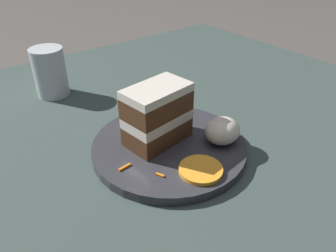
% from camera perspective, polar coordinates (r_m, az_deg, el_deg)
% --- Properties ---
extents(ground_plane, '(6.00, 6.00, 0.00)m').
position_cam_1_polar(ground_plane, '(0.55, 2.14, -8.00)').
color(ground_plane, '#4C4742').
rests_on(ground_plane, ground).
extents(dining_table, '(1.16, 1.14, 0.03)m').
position_cam_1_polar(dining_table, '(0.54, 2.16, -6.95)').
color(dining_table, '#384742').
rests_on(dining_table, ground).
extents(plate, '(0.25, 0.25, 0.02)m').
position_cam_1_polar(plate, '(0.54, 0.00, -3.74)').
color(plate, '#333338').
rests_on(plate, dining_table).
extents(cake_slice, '(0.11, 0.08, 0.10)m').
position_cam_1_polar(cake_slice, '(0.52, -1.89, 1.98)').
color(cake_slice, '#4C2D19').
rests_on(cake_slice, plate).
extents(cream_dollop, '(0.06, 0.05, 0.04)m').
position_cam_1_polar(cream_dollop, '(0.54, 9.45, -0.81)').
color(cream_dollop, silver).
rests_on(cream_dollop, plate).
extents(orange_garnish, '(0.06, 0.06, 0.01)m').
position_cam_1_polar(orange_garnish, '(0.48, 5.73, -7.58)').
color(orange_garnish, orange).
rests_on(orange_garnish, plate).
extents(carrot_shreds_scatter, '(0.19, 0.17, 0.00)m').
position_cam_1_polar(carrot_shreds_scatter, '(0.54, -2.93, -2.55)').
color(carrot_shreds_scatter, orange).
rests_on(carrot_shreds_scatter, plate).
extents(drinking_glass, '(0.07, 0.07, 0.10)m').
position_cam_1_polar(drinking_glass, '(0.75, -19.77, 8.31)').
color(drinking_glass, silver).
rests_on(drinking_glass, dining_table).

